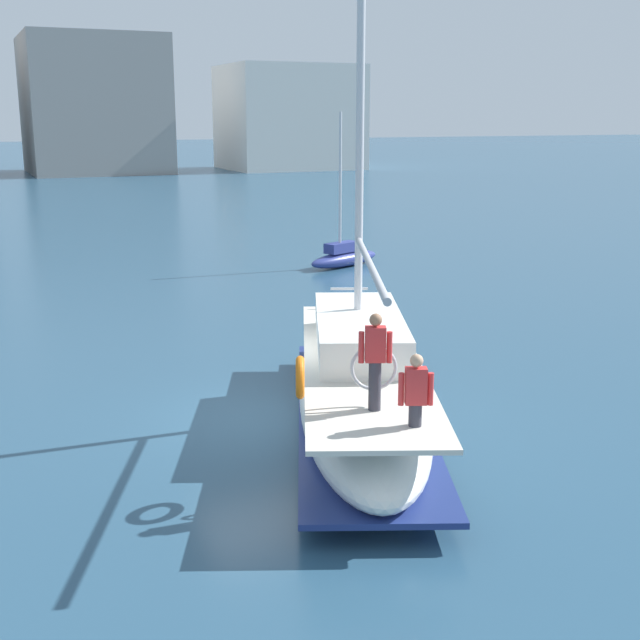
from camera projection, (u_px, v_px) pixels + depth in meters
The scene contains 3 objects.
ground_plane at pixel (260, 419), 17.17m from camera, with size 400.00×400.00×0.00m, color #284C66.
main_sailboat at pixel (361, 386), 16.35m from camera, with size 5.87×9.79×13.56m.
moored_sloop_far at pixel (344, 256), 34.36m from camera, with size 3.83×2.27×6.17m.
Camera 1 is at (-5.37, -15.34, 6.02)m, focal length 47.25 mm.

